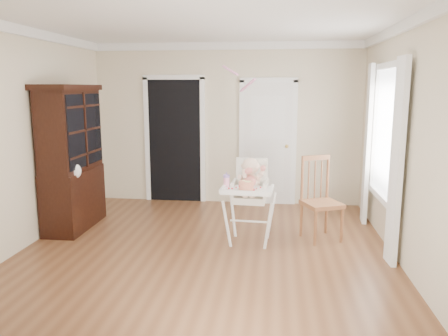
# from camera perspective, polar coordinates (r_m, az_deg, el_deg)

# --- Properties ---
(floor) EXTENTS (5.00, 5.00, 0.00)m
(floor) POSITION_cam_1_polar(r_m,az_deg,el_deg) (5.31, -2.71, -11.28)
(floor) COLOR brown
(floor) RESTS_ON ground
(ceiling) EXTENTS (5.00, 5.00, 0.00)m
(ceiling) POSITION_cam_1_polar(r_m,az_deg,el_deg) (4.99, -2.99, 18.89)
(ceiling) COLOR white
(ceiling) RESTS_ON wall_back
(wall_back) EXTENTS (4.50, 0.00, 4.50)m
(wall_back) POSITION_cam_1_polar(r_m,az_deg,el_deg) (7.44, 0.35, 5.70)
(wall_back) COLOR beige
(wall_back) RESTS_ON floor
(wall_left) EXTENTS (0.00, 5.00, 5.00)m
(wall_left) POSITION_cam_1_polar(r_m,az_deg,el_deg) (5.79, -25.43, 3.33)
(wall_left) COLOR beige
(wall_left) RESTS_ON floor
(wall_right) EXTENTS (0.00, 5.00, 5.00)m
(wall_right) POSITION_cam_1_polar(r_m,az_deg,el_deg) (5.11, 22.92, 2.70)
(wall_right) COLOR beige
(wall_right) RESTS_ON floor
(crown_molding) EXTENTS (4.50, 5.00, 0.12)m
(crown_molding) POSITION_cam_1_polar(r_m,az_deg,el_deg) (4.98, -2.99, 18.21)
(crown_molding) COLOR white
(crown_molding) RESTS_ON ceiling
(doorway) EXTENTS (1.06, 0.05, 2.22)m
(doorway) POSITION_cam_1_polar(r_m,az_deg,el_deg) (7.60, -6.45, 3.91)
(doorway) COLOR black
(doorway) RESTS_ON wall_back
(closet_door) EXTENTS (0.96, 0.09, 2.13)m
(closet_door) POSITION_cam_1_polar(r_m,az_deg,el_deg) (7.40, 5.73, 3.10)
(closet_door) COLOR white
(closet_door) RESTS_ON wall_back
(window_right) EXTENTS (0.13, 1.84, 2.30)m
(window_right) POSITION_cam_1_polar(r_m,az_deg,el_deg) (5.87, 20.07, 3.17)
(window_right) COLOR white
(window_right) RESTS_ON wall_right
(high_chair) EXTENTS (0.67, 0.81, 1.10)m
(high_chair) POSITION_cam_1_polar(r_m,az_deg,el_deg) (5.52, 3.40, -3.05)
(high_chair) COLOR white
(high_chair) RESTS_ON floor
(baby) EXTENTS (0.32, 0.25, 0.50)m
(baby) POSITION_cam_1_polar(r_m,az_deg,el_deg) (5.51, 3.47, -1.31)
(baby) COLOR beige
(baby) RESTS_ON high_chair
(cake) EXTENTS (0.23, 0.23, 0.11)m
(cake) POSITION_cam_1_polar(r_m,az_deg,el_deg) (5.22, 2.93, -2.30)
(cake) COLOR silver
(cake) RESTS_ON high_chair
(sippy_cup) EXTENTS (0.08, 0.08, 0.19)m
(sippy_cup) POSITION_cam_1_polar(r_m,az_deg,el_deg) (5.37, 0.33, -1.62)
(sippy_cup) COLOR pink
(sippy_cup) RESTS_ON high_chair
(china_cabinet) EXTENTS (0.53, 1.19, 2.01)m
(china_cabinet) POSITION_cam_1_polar(r_m,az_deg,el_deg) (6.43, -19.26, 1.27)
(china_cabinet) COLOR black
(china_cabinet) RESTS_ON floor
(dining_chair) EXTENTS (0.59, 0.59, 1.09)m
(dining_chair) POSITION_cam_1_polar(r_m,az_deg,el_deg) (5.85, 12.49, -4.23)
(dining_chair) COLOR brown
(dining_chair) RESTS_ON floor
(streamer) EXTENTS (0.26, 0.44, 0.15)m
(streamer) POSITION_cam_1_polar(r_m,az_deg,el_deg) (6.03, 0.81, 12.64)
(streamer) COLOR pink
(streamer) RESTS_ON ceiling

